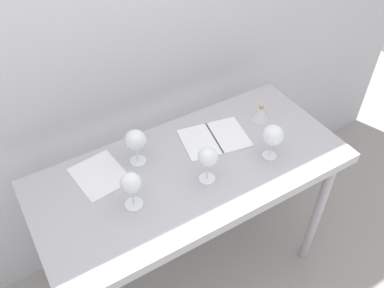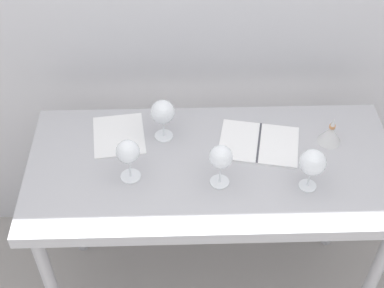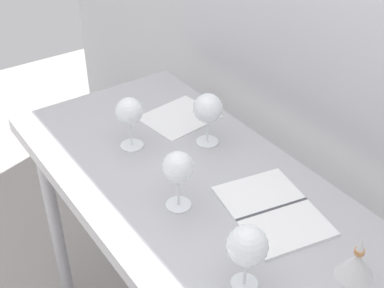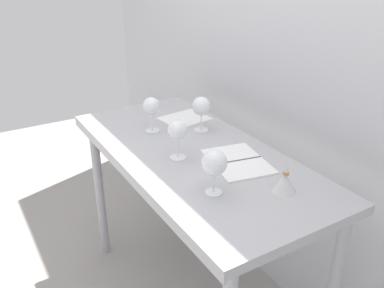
# 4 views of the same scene
# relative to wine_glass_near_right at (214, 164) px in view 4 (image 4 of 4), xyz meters

# --- Properties ---
(back_wall) EXTENTS (3.80, 0.04, 2.60)m
(back_wall) POSITION_rel_wine_glass_near_right_xyz_m (-0.34, 0.61, 0.28)
(back_wall) COLOR silver
(back_wall) RESTS_ON ground_plane
(steel_counter) EXTENTS (1.40, 0.65, 0.90)m
(steel_counter) POSITION_rel_wine_glass_near_right_xyz_m (-0.34, 0.12, -0.23)
(steel_counter) COLOR #AAAAAF
(steel_counter) RESTS_ON ground_plane
(wine_glass_near_right) EXTENTS (0.09, 0.09, 0.17)m
(wine_glass_near_right) POSITION_rel_wine_glass_near_right_xyz_m (0.00, 0.00, 0.00)
(wine_glass_near_right) COLOR white
(wine_glass_near_right) RESTS_ON steel_counter
(wine_glass_far_left) EXTENTS (0.09, 0.09, 0.17)m
(wine_glass_far_left) POSITION_rel_wine_glass_near_right_xyz_m (-0.52, 0.28, 0.00)
(wine_glass_far_left) COLOR white
(wine_glass_far_left) RESTS_ON steel_counter
(wine_glass_near_center) EXTENTS (0.08, 0.08, 0.18)m
(wine_glass_near_center) POSITION_rel_wine_glass_near_right_xyz_m (-0.32, 0.03, 0.01)
(wine_glass_near_center) COLOR white
(wine_glass_near_center) RESTS_ON steel_counter
(wine_glass_near_left) EXTENTS (0.09, 0.09, 0.17)m
(wine_glass_near_left) POSITION_rel_wine_glass_near_right_xyz_m (-0.64, 0.06, 0.00)
(wine_glass_near_left) COLOR white
(wine_glass_near_left) RESTS_ON steel_counter
(open_notebook) EXTENTS (0.34, 0.28, 0.01)m
(open_notebook) POSITION_rel_wine_glass_near_right_xyz_m (-0.15, 0.22, -0.12)
(open_notebook) COLOR white
(open_notebook) RESTS_ON steel_counter
(tasting_sheet_upper) EXTENTS (0.23, 0.26, 0.00)m
(tasting_sheet_upper) POSITION_rel_wine_glass_near_right_xyz_m (-0.70, 0.29, -0.12)
(tasting_sheet_upper) COLOR white
(tasting_sheet_upper) RESTS_ON steel_counter
(decanter_funnel) EXTENTS (0.09, 0.09, 0.12)m
(decanter_funnel) POSITION_rel_wine_glass_near_right_xyz_m (0.13, 0.23, -0.08)
(decanter_funnel) COLOR silver
(decanter_funnel) RESTS_ON steel_counter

